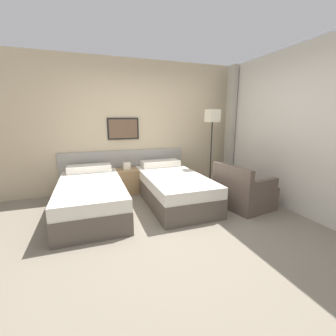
% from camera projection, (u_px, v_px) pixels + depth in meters
% --- Properties ---
extents(ground_plane, '(16.00, 16.00, 0.00)m').
position_uv_depth(ground_plane, '(170.00, 227.00, 3.21)').
color(ground_plane, slate).
extents(wall_headboard, '(10.00, 0.10, 2.70)m').
position_uv_depth(wall_headboard, '(137.00, 129.00, 4.78)').
color(wall_headboard, '#C6B28E').
rests_on(wall_headboard, ground_plane).
extents(wall_window, '(0.21, 4.50, 2.70)m').
position_uv_depth(wall_window, '(304.00, 131.00, 3.49)').
color(wall_window, white).
rests_on(wall_window, ground_plane).
extents(bed_near_door, '(1.01, 2.01, 0.64)m').
position_uv_depth(bed_near_door, '(91.00, 196.00, 3.71)').
color(bed_near_door, brown).
rests_on(bed_near_door, ground_plane).
extents(bed_near_window, '(1.01, 2.01, 0.64)m').
position_uv_depth(bed_near_window, '(173.00, 187.00, 4.18)').
color(bed_near_window, brown).
rests_on(bed_near_window, ground_plane).
extents(nightstand, '(0.47, 0.37, 0.64)m').
position_uv_depth(nightstand, '(127.00, 181.00, 4.65)').
color(nightstand, '#9E7A51').
rests_on(nightstand, ground_plane).
extents(floor_lamp, '(0.24, 0.24, 1.70)m').
position_uv_depth(floor_lamp, '(212.00, 122.00, 4.66)').
color(floor_lamp, black).
rests_on(floor_lamp, ground_plane).
extents(armchair, '(0.86, 0.96, 0.76)m').
position_uv_depth(armchair, '(243.00, 192.00, 3.93)').
color(armchair, brown).
rests_on(armchair, ground_plane).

